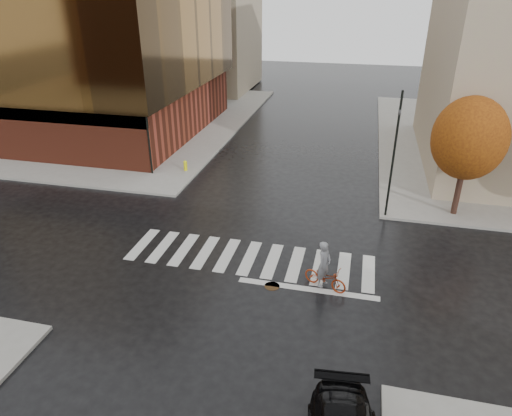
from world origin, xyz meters
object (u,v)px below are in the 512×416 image
(traffic_light_nw, at_px, (145,103))
(traffic_light_ne, at_px, (395,149))
(cyclist, at_px, (325,273))
(fire_hydrant, at_px, (185,165))

(traffic_light_nw, relative_size, traffic_light_ne, 1.19)
(cyclist, xyz_separation_m, traffic_light_nw, (-12.54, 10.00, 4.13))
(traffic_light_nw, height_order, fire_hydrant, traffic_light_nw)
(cyclist, distance_m, traffic_light_nw, 16.56)
(cyclist, distance_m, fire_hydrant, 15.24)
(traffic_light_ne, bearing_deg, cyclist, 70.59)
(cyclist, xyz_separation_m, traffic_light_ne, (2.65, 7.30, 3.24))
(traffic_light_ne, relative_size, fire_hydrant, 9.63)
(cyclist, relative_size, fire_hydrant, 3.10)
(traffic_light_nw, xyz_separation_m, traffic_light_ne, (15.19, -2.70, -0.89))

